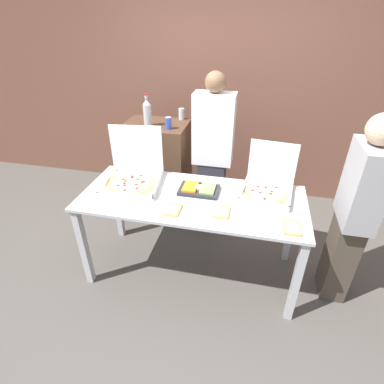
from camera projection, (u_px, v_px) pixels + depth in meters
ground_plane at (192, 269)px, 2.96m from camera, size 16.00×16.00×0.00m
brick_wall_behind at (223, 85)px, 3.64m from camera, size 10.00×0.06×2.80m
buffet_table at (192, 208)px, 2.58m from camera, size 1.89×0.80×0.84m
pizza_box_near_right at (268, 185)px, 2.55m from camera, size 0.45×0.47×0.40m
pizza_box_far_right at (133, 174)px, 2.69m from camera, size 0.54×0.55×0.47m
paper_plate_front_center at (173, 210)px, 2.34m from camera, size 0.25×0.25×0.03m
paper_plate_front_left at (221, 212)px, 2.31m from camera, size 0.23×0.23×0.03m
paper_plate_front_right at (292, 228)px, 2.14m from camera, size 0.22×0.22×0.03m
veggie_tray at (199, 189)px, 2.59m from camera, size 0.34×0.23×0.05m
sideboard_podium at (158, 170)px, 3.55m from camera, size 0.70×0.53×1.13m
soda_bottle at (147, 112)px, 3.11m from camera, size 0.08×0.08×0.33m
soda_can_silver at (182, 114)px, 3.35m from camera, size 0.07×0.07×0.12m
soda_can_colored at (168, 123)px, 3.08m from camera, size 0.07×0.07×0.12m
person_guest_cap at (213, 155)px, 3.09m from camera, size 0.40×0.22×1.73m
person_guest_plaid at (355, 213)px, 2.30m from camera, size 0.22×0.40×1.63m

